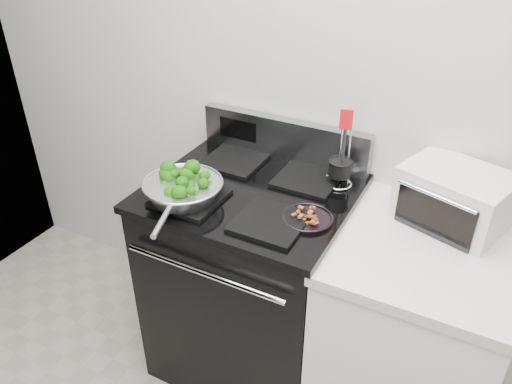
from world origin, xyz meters
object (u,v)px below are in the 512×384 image
Objects in this scene: toaster_oven at (454,197)px; gas_range at (252,278)px; skillet at (183,189)px; bacon_plate at (308,216)px; utensil_holder at (340,172)px.

gas_range is at bearing -147.67° from toaster_oven.
toaster_oven reaches higher than skillet.
skillet reaches higher than bacon_plate.
toaster_oven is at bearing 3.73° from skillet.
utensil_holder is at bearing 86.80° from bacon_plate.
bacon_plate is at bearing -18.60° from gas_range.
gas_range is 2.69× the size of toaster_oven.
gas_range is 0.63m from utensil_holder.
bacon_plate is 0.56× the size of utensil_holder.
gas_range is 0.56m from bacon_plate.
utensil_holder is 0.78× the size of toaster_oven.
bacon_plate is 0.29m from utensil_holder.
bacon_plate is 0.53m from toaster_oven.
bacon_plate is at bearing -130.06° from toaster_oven.
gas_range is at bearing 161.40° from bacon_plate.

